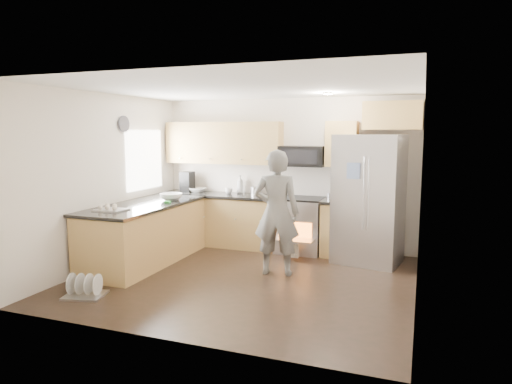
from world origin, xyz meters
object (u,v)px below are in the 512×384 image
at_px(stove_range, 300,212).
at_px(refrigerator, 369,199).
at_px(person, 276,213).
at_px(dish_rack, 85,290).

relative_size(stove_range, refrigerator, 0.90).
bearing_deg(person, stove_range, -99.29).
bearing_deg(stove_range, dish_rack, -123.03).
height_order(stove_range, dish_rack, stove_range).
xyz_separation_m(stove_range, dish_rack, (-1.95, -3.00, -0.60)).
bearing_deg(stove_range, person, -90.06).
distance_m(stove_range, dish_rack, 3.63).
distance_m(refrigerator, dish_rack, 4.25).
height_order(stove_range, refrigerator, refrigerator).
distance_m(stove_range, refrigerator, 1.22).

